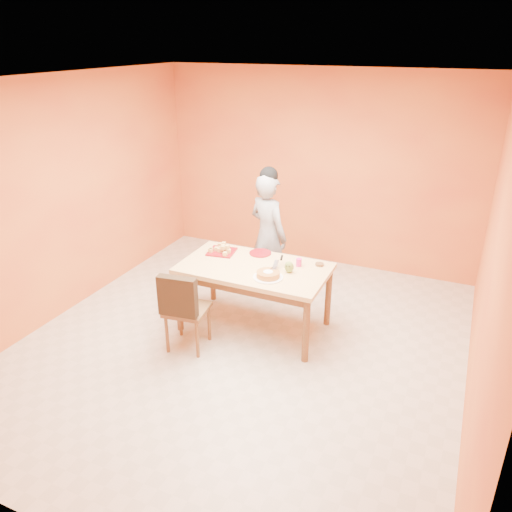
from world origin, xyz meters
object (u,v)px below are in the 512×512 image
at_px(red_dinner_plate, 260,253).
at_px(magenta_glass, 299,262).
at_px(dining_table, 254,274).
at_px(person, 268,236).
at_px(dining_chair, 186,308).
at_px(sponge_cake, 268,274).
at_px(checker_tin, 319,264).
at_px(egg_ornament, 289,267).
at_px(pastry_platter, 222,252).

distance_m(red_dinner_plate, magenta_glass, 0.54).
xyz_separation_m(dining_table, person, (-0.19, 0.84, 0.12)).
bearing_deg(dining_table, dining_chair, -126.22).
height_order(dining_chair, magenta_glass, dining_chair).
relative_size(sponge_cake, checker_tin, 2.67).
bearing_deg(sponge_cake, person, 112.66).
xyz_separation_m(red_dinner_plate, egg_ornament, (0.47, -0.33, 0.06)).
relative_size(dining_table, magenta_glass, 18.29).
height_order(dining_table, red_dinner_plate, red_dinner_plate).
bearing_deg(red_dinner_plate, dining_chair, -111.97).
bearing_deg(red_dinner_plate, pastry_platter, -160.54).
relative_size(dining_chair, sponge_cake, 3.77).
xyz_separation_m(person, egg_ornament, (0.59, -0.83, 0.04)).
distance_m(person, red_dinner_plate, 0.51).
height_order(magenta_glass, checker_tin, magenta_glass).
height_order(person, pastry_platter, person).
xyz_separation_m(person, red_dinner_plate, (0.11, -0.50, -0.02)).
xyz_separation_m(dining_chair, pastry_platter, (-0.02, 0.85, 0.30)).
bearing_deg(red_dinner_plate, person, 102.53).
height_order(dining_chair, egg_ornament, dining_chair).
xyz_separation_m(egg_ornament, magenta_glass, (0.04, 0.19, -0.02)).
bearing_deg(pastry_platter, red_dinner_plate, 19.46).
bearing_deg(egg_ornament, magenta_glass, 88.85).
distance_m(pastry_platter, egg_ornament, 0.92).
bearing_deg(pastry_platter, magenta_glass, 0.60).
xyz_separation_m(red_dinner_plate, checker_tin, (0.72, -0.04, 0.01)).
distance_m(dining_table, checker_tin, 0.72).
bearing_deg(egg_ornament, checker_tin, 61.44).
relative_size(dining_table, egg_ornament, 12.72).
bearing_deg(checker_tin, sponge_cake, -128.08).
height_order(egg_ornament, checker_tin, egg_ornament).
distance_m(dining_chair, magenta_glass, 1.30).
relative_size(pastry_platter, sponge_cake, 1.23).
bearing_deg(dining_chair, pastry_platter, 83.32).
height_order(person, sponge_cake, person).
relative_size(pastry_platter, egg_ornament, 2.36).
bearing_deg(magenta_glass, egg_ornament, -102.01).
bearing_deg(dining_table, checker_tin, 25.60).
height_order(dining_table, pastry_platter, pastry_platter).
bearing_deg(egg_ornament, sponge_cake, -115.25).
relative_size(person, egg_ornament, 12.49).
xyz_separation_m(person, magenta_glass, (0.63, -0.64, 0.02)).
relative_size(magenta_glass, checker_tin, 0.96).
bearing_deg(pastry_platter, egg_ornament, -11.60).
distance_m(person, checker_tin, 0.99).
bearing_deg(person, dining_table, 126.11).
height_order(pastry_platter, red_dinner_plate, pastry_platter).
height_order(person, red_dinner_plate, person).
distance_m(person, egg_ornament, 1.02).
bearing_deg(pastry_platter, checker_tin, 5.63).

